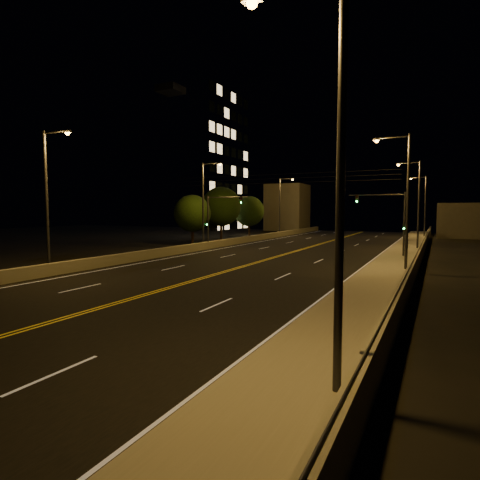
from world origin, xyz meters
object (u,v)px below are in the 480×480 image
at_px(streetlight_3, 423,203).
at_px(tree_2, 249,211).
at_px(tree_0, 192,213).
at_px(traffic_signal_right, 393,217).
at_px(traffic_signal_left, 216,216).
at_px(building_tower, 172,164).
at_px(tree_1, 221,207).
at_px(streetlight_1, 404,194).
at_px(streetlight_2, 416,200).
at_px(streetlight_5, 205,200).
at_px(streetlight_6, 281,203).
at_px(streetlight_0, 329,161).
at_px(streetlight_4, 49,193).

height_order(streetlight_3, tree_2, streetlight_3).
bearing_deg(tree_0, traffic_signal_right, -8.99).
height_order(traffic_signal_left, building_tower, building_tower).
xyz_separation_m(streetlight_3, tree_1, (-26.63, -18.24, -0.64)).
relative_size(streetlight_3, tree_0, 1.53).
xyz_separation_m(streetlight_1, traffic_signal_right, (-1.54, 8.67, -1.76)).
bearing_deg(streetlight_2, streetlight_1, -90.00).
bearing_deg(tree_0, traffic_signal_left, -34.45).
xyz_separation_m(streetlight_1, tree_2, (-25.77, 29.24, -1.36)).
bearing_deg(streetlight_1, streetlight_5, 158.89).
bearing_deg(streetlight_1, tree_1, 141.39).
xyz_separation_m(streetlight_3, streetlight_6, (-21.47, -6.78, 0.00)).
height_order(streetlight_1, traffic_signal_right, streetlight_1).
height_order(streetlight_3, streetlight_5, same).
xyz_separation_m(traffic_signal_right, building_tower, (-39.87, 20.78, 8.83)).
xyz_separation_m(streetlight_5, streetlight_6, (0.00, 24.44, 0.00)).
distance_m(streetlight_1, streetlight_5, 23.02).
bearing_deg(streetlight_3, streetlight_5, -124.52).
height_order(traffic_signal_right, tree_2, tree_2).
distance_m(streetlight_2, tree_1, 26.94).
bearing_deg(streetlight_2, tree_2, 155.01).
relative_size(streetlight_3, tree_2, 1.45).
distance_m(streetlight_3, traffic_signal_right, 30.93).
bearing_deg(traffic_signal_left, building_tower, 135.40).
height_order(traffic_signal_right, tree_0, tree_0).
bearing_deg(tree_1, streetlight_1, -38.61).
bearing_deg(traffic_signal_left, streetlight_0, -56.06).
xyz_separation_m(streetlight_1, tree_1, (-26.63, 21.27, -0.64)).
bearing_deg(streetlight_5, streetlight_2, 22.59).
relative_size(streetlight_5, tree_0, 1.53).
bearing_deg(streetlight_2, streetlight_0, -90.00).
bearing_deg(traffic_signal_left, streetlight_6, 92.71).
relative_size(streetlight_5, traffic_signal_left, 1.61).
height_order(streetlight_1, streetlight_3, same).
bearing_deg(tree_0, streetlight_1, -25.77).
xyz_separation_m(streetlight_2, streetlight_3, (0.00, 22.29, 0.00)).
bearing_deg(streetlight_2, tree_1, 171.36).
distance_m(streetlight_4, traffic_signal_left, 20.74).
relative_size(streetlight_2, streetlight_3, 1.00).
bearing_deg(tree_0, streetlight_0, -52.69).
relative_size(streetlight_4, tree_2, 1.45).
bearing_deg(traffic_signal_right, streetlight_2, 79.80).
xyz_separation_m(streetlight_2, streetlight_6, (-21.47, 15.51, 0.00)).
distance_m(streetlight_6, tree_2, 5.70).
xyz_separation_m(streetlight_3, traffic_signal_left, (-20.34, -30.84, -1.76)).
bearing_deg(streetlight_4, streetlight_3, 67.35).
distance_m(streetlight_4, tree_0, 24.96).
height_order(building_tower, tree_1, building_tower).
xyz_separation_m(streetlight_2, streetlight_5, (-21.47, -8.93, 0.00)).
xyz_separation_m(streetlight_4, tree_2, (-4.30, 41.20, -1.36)).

